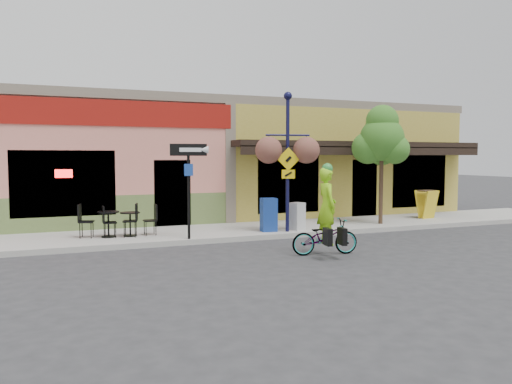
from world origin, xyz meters
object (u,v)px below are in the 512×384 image
building (221,161)px  newspaper_box_grey (297,216)px  newspaper_box_blue (269,215)px  lamp_post (288,162)px  one_way_sign (189,192)px  bicycle (325,237)px  cyclist_rider (327,216)px  street_tree (381,164)px

building → newspaper_box_grey: bearing=-86.8°
newspaper_box_blue → newspaper_box_grey: (0.93, -0.06, -0.08)m
lamp_post → newspaper_box_blue: size_ratio=4.15×
one_way_sign → bicycle: bearing=-35.5°
cyclist_rider → street_tree: size_ratio=0.47×
building → one_way_sign: building is taller
lamp_post → street_tree: bearing=19.3°
bicycle → lamp_post: size_ratio=0.40×
bicycle → newspaper_box_blue: (-0.13, 3.16, 0.22)m
cyclist_rider → lamp_post: (0.32, 2.90, 1.30)m
one_way_sign → newspaper_box_blue: 2.75m
cyclist_rider → newspaper_box_blue: bearing=12.2°
building → street_tree: bearing=-59.8°
bicycle → street_tree: (4.06, 3.32, 1.72)m
cyclist_rider → street_tree: 5.35m
building → newspaper_box_blue: building is taller
newspaper_box_grey → street_tree: 3.63m
bicycle → cyclist_rider: cyclist_rider is taller
building → one_way_sign: (-3.17, -6.85, -0.80)m
lamp_post → one_way_sign: size_ratio=1.61×
lamp_post → street_tree: lamp_post is taller
bicycle → building: bearing=6.3°
lamp_post → newspaper_box_grey: bearing=37.4°
building → lamp_post: building is taller
bicycle → one_way_sign: bearing=54.3°
cyclist_rider → building: bearing=6.6°
newspaper_box_grey → building: bearing=71.9°
bicycle → street_tree: bearing=-41.7°
cyclist_rider → one_way_sign: bearing=54.8°
one_way_sign → street_tree: (6.78, 0.63, 0.71)m
bicycle → lamp_post: (0.37, 2.90, 1.81)m
one_way_sign → street_tree: bearing=14.5°
lamp_post → newspaper_box_grey: lamp_post is taller
newspaper_box_blue → newspaper_box_grey: newspaper_box_blue is taller
building → lamp_post: size_ratio=4.34×
lamp_post → newspaper_box_blue: (-0.50, 0.26, -1.59)m
newspaper_box_grey → street_tree: bearing=-17.3°
street_tree → one_way_sign: bearing=-174.7°
one_way_sign → newspaper_box_blue: bearing=19.4°
bicycle → street_tree: street_tree is taller
newspaper_box_grey → street_tree: (3.26, 0.23, 1.59)m
building → cyclist_rider: (-0.39, -9.54, -1.31)m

